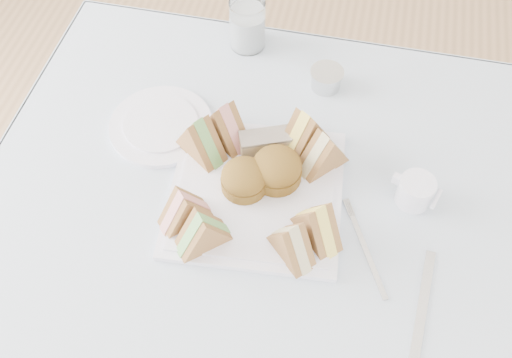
% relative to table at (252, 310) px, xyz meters
% --- Properties ---
extents(table, '(0.90, 0.90, 0.74)m').
position_rel_table_xyz_m(table, '(0.00, 0.00, 0.00)').
color(table, brown).
rests_on(table, floor).
extents(tablecloth, '(1.02, 1.02, 0.01)m').
position_rel_table_xyz_m(tablecloth, '(0.00, 0.00, 0.37)').
color(tablecloth, silver).
rests_on(tablecloth, table).
extents(serving_plate, '(0.33, 0.33, 0.01)m').
position_rel_table_xyz_m(serving_plate, '(-0.01, 0.07, 0.38)').
color(serving_plate, white).
rests_on(serving_plate, tablecloth).
extents(sandwich_fl_a, '(0.09, 0.09, 0.08)m').
position_rel_table_xyz_m(sandwich_fl_a, '(-0.11, -0.01, 0.43)').
color(sandwich_fl_a, brown).
rests_on(sandwich_fl_a, serving_plate).
extents(sandwich_fl_b, '(0.10, 0.09, 0.08)m').
position_rel_table_xyz_m(sandwich_fl_b, '(-0.07, -0.05, 0.43)').
color(sandwich_fl_b, brown).
rests_on(sandwich_fl_b, serving_plate).
extents(sandwich_fr_a, '(0.10, 0.10, 0.09)m').
position_rel_table_xyz_m(sandwich_fr_a, '(0.11, 0.01, 0.43)').
color(sandwich_fr_a, brown).
rests_on(sandwich_fr_a, serving_plate).
extents(sandwich_fr_b, '(0.09, 0.09, 0.08)m').
position_rel_table_xyz_m(sandwich_fr_b, '(0.08, -0.03, 0.43)').
color(sandwich_fr_b, brown).
rests_on(sandwich_fr_b, serving_plate).
extents(sandwich_bl_a, '(0.11, 0.10, 0.09)m').
position_rel_table_xyz_m(sandwich_bl_a, '(-0.12, 0.14, 0.43)').
color(sandwich_bl_a, brown).
rests_on(sandwich_bl_a, serving_plate).
extents(sandwich_bl_b, '(0.11, 0.10, 0.09)m').
position_rel_table_xyz_m(sandwich_bl_b, '(-0.09, 0.18, 0.43)').
color(sandwich_bl_b, brown).
rests_on(sandwich_bl_b, serving_plate).
extents(sandwich_br_a, '(0.10, 0.10, 0.09)m').
position_rel_table_xyz_m(sandwich_br_a, '(0.10, 0.15, 0.43)').
color(sandwich_br_a, brown).
rests_on(sandwich_br_a, serving_plate).
extents(sandwich_br_b, '(0.10, 0.11, 0.09)m').
position_rel_table_xyz_m(sandwich_br_b, '(0.06, 0.19, 0.43)').
color(sandwich_br_b, brown).
rests_on(sandwich_br_b, serving_plate).
extents(scone_left, '(0.10, 0.10, 0.06)m').
position_rel_table_xyz_m(scone_left, '(-0.03, 0.08, 0.42)').
color(scone_left, brown).
rests_on(scone_left, serving_plate).
extents(scone_right, '(0.12, 0.12, 0.06)m').
position_rel_table_xyz_m(scone_right, '(0.02, 0.11, 0.42)').
color(scone_right, brown).
rests_on(scone_right, serving_plate).
extents(pastry_slice, '(0.10, 0.07, 0.04)m').
position_rel_table_xyz_m(pastry_slice, '(-0.01, 0.17, 0.41)').
color(pastry_slice, tan).
rests_on(pastry_slice, serving_plate).
extents(side_plate, '(0.26, 0.26, 0.01)m').
position_rel_table_xyz_m(side_plate, '(-0.22, 0.18, 0.38)').
color(side_plate, white).
rests_on(side_plate, tablecloth).
extents(water_glass, '(0.08, 0.08, 0.11)m').
position_rel_table_xyz_m(water_glass, '(-0.11, 0.45, 0.43)').
color(water_glass, white).
rests_on(water_glass, tablecloth).
extents(tea_strainer, '(0.08, 0.08, 0.04)m').
position_rel_table_xyz_m(tea_strainer, '(0.08, 0.36, 0.40)').
color(tea_strainer, '#BDBDBD').
rests_on(tea_strainer, tablecloth).
extents(knife, '(0.03, 0.20, 0.00)m').
position_rel_table_xyz_m(knife, '(0.30, -0.08, 0.38)').
color(knife, '#BDBDBD').
rests_on(knife, tablecloth).
extents(fork, '(0.08, 0.15, 0.00)m').
position_rel_table_xyz_m(fork, '(0.20, -0.01, 0.38)').
color(fork, '#BDBDBD').
rests_on(fork, tablecloth).
extents(creamer_jug, '(0.08, 0.08, 0.06)m').
position_rel_table_xyz_m(creamer_jug, '(0.27, 0.12, 0.40)').
color(creamer_jug, white).
rests_on(creamer_jug, tablecloth).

